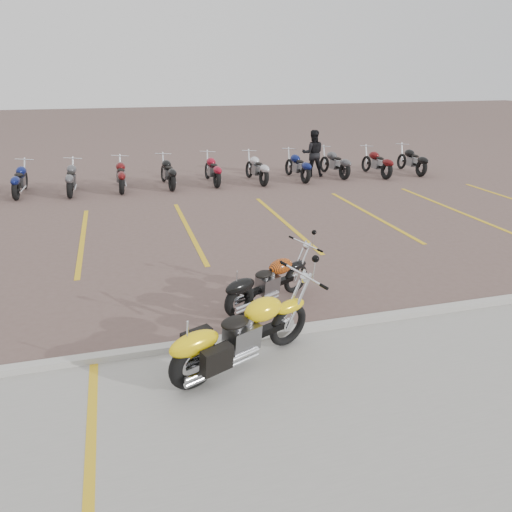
{
  "coord_description": "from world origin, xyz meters",
  "views": [
    {
      "loc": [
        -1.73,
        -8.7,
        4.04
      ],
      "look_at": [
        0.65,
        -0.3,
        0.75
      ],
      "focal_mm": 35.0,
      "sensor_mm": 36.0,
      "label": 1
    }
  ],
  "objects": [
    {
      "name": "bg_bike_row",
      "position": [
        0.04,
        9.23,
        0.55
      ],
      "size": [
        20.47,
        2.01,
        1.1
      ],
      "color": "black",
      "rests_on": "ground"
    },
    {
      "name": "parking_stripes",
      "position": [
        0.0,
        4.0,
        0.0
      ],
      "size": [
        38.0,
        5.5,
        0.01
      ],
      "primitive_type": null,
      "color": "gold",
      "rests_on": "ground"
    },
    {
      "name": "curb",
      "position": [
        0.0,
        -2.0,
        0.06
      ],
      "size": [
        60.0,
        0.18,
        0.12
      ],
      "primitive_type": "cube",
      "color": "#ADAAA3",
      "rests_on": "ground"
    },
    {
      "name": "yellow_cruiser",
      "position": [
        -0.27,
        -2.68,
        0.5
      ],
      "size": [
        2.29,
        1.12,
        1.0
      ],
      "rotation": [
        0.11,
        0.0,
        0.41
      ],
      "color": "black",
      "rests_on": "ground"
    },
    {
      "name": "ground",
      "position": [
        0.0,
        0.0,
        0.0
      ],
      "size": [
        100.0,
        100.0,
        0.0
      ],
      "primitive_type": "plane",
      "color": "brown",
      "rests_on": "ground"
    },
    {
      "name": "concrete_apron",
      "position": [
        0.0,
        -4.5,
        0.01
      ],
      "size": [
        60.0,
        5.0,
        0.01
      ],
      "primitive_type": "cube",
      "color": "#9E9B93",
      "rests_on": "ground"
    },
    {
      "name": "apron_stripe",
      "position": [
        -2.3,
        -4.5,
        0.01
      ],
      "size": [
        0.12,
        5.0,
        0.0
      ],
      "primitive_type": "cube",
      "color": "gold",
      "rests_on": "concrete_apron"
    },
    {
      "name": "person_b",
      "position": [
        5.84,
        9.77,
        0.9
      ],
      "size": [
        1.02,
        0.88,
        1.81
      ],
      "primitive_type": "imported",
      "rotation": [
        0.0,
        0.0,
        2.89
      ],
      "color": "black",
      "rests_on": "ground"
    },
    {
      "name": "flame_cruiser",
      "position": [
        0.67,
        -0.87,
        0.41
      ],
      "size": [
        1.86,
        1.04,
        0.84
      ],
      "rotation": [
        0.11,
        0.0,
        0.47
      ],
      "color": "black",
      "rests_on": "ground"
    }
  ]
}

